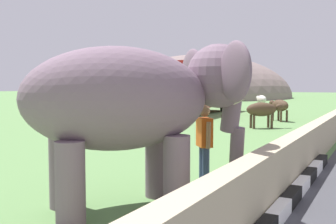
# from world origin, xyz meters

# --- Properties ---
(barrier_parapet) EXTENTS (28.00, 0.36, 1.00)m
(barrier_parapet) POSITION_xyz_m (2.00, 4.43, 0.50)
(barrier_parapet) COLOR tan
(barrier_parapet) RESTS_ON ground_plane
(elephant) EXTENTS (3.92, 3.71, 2.80)m
(elephant) POSITION_xyz_m (2.38, 6.36, 1.80)
(elephant) COLOR slate
(elephant) RESTS_ON ground_plane
(person_handler) EXTENTS (0.56, 0.50, 1.66)m
(person_handler) POSITION_xyz_m (4.08, 5.92, 0.93)
(person_handler) COLOR navy
(person_handler) RESTS_ON ground_plane
(bus_red) EXTENTS (9.88, 3.09, 3.50)m
(bus_red) POSITION_xyz_m (21.94, 14.50, 2.08)
(bus_red) COLOR #B21E1E
(bus_red) RESTS_ON ground_plane
(cow_near) EXTENTS (1.55, 1.71, 1.23)m
(cow_near) POSITION_xyz_m (15.22, 7.82, 0.87)
(cow_near) COLOR #473323
(cow_near) RESTS_ON ground_plane
(cow_mid) EXTENTS (1.67, 1.60, 1.23)m
(cow_mid) POSITION_xyz_m (19.25, 7.95, 0.87)
(cow_mid) COLOR #473323
(cow_mid) RESTS_ON ground_plane
(cow_far) EXTENTS (1.79, 1.42, 1.23)m
(cow_far) POSITION_xyz_m (27.97, 11.41, 0.87)
(cow_far) COLOR beige
(cow_far) RESTS_ON ground_plane
(hill_east) EXTENTS (34.86, 27.89, 13.76)m
(hill_east) POSITION_xyz_m (55.00, 28.71, 0.00)
(hill_east) COLOR slate
(hill_east) RESTS_ON ground_plane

